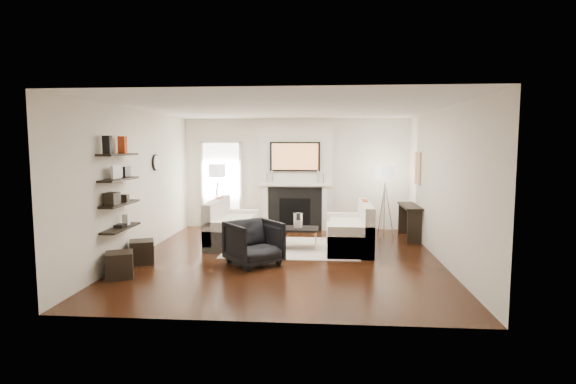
# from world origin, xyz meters

# --- Properties ---
(room_envelope) EXTENTS (6.00, 6.00, 6.00)m
(room_envelope) POSITION_xyz_m (0.00, 0.00, 1.35)
(room_envelope) COLOR black
(room_envelope) RESTS_ON ground
(chimney_breast) EXTENTS (1.80, 0.25, 2.70)m
(chimney_breast) POSITION_xyz_m (0.00, 2.88, 1.35)
(chimney_breast) COLOR silver
(chimney_breast) RESTS_ON floor
(fireplace_surround) EXTENTS (1.30, 0.02, 1.04)m
(fireplace_surround) POSITION_xyz_m (0.00, 2.74, 0.52)
(fireplace_surround) COLOR black
(fireplace_surround) RESTS_ON floor
(firebox) EXTENTS (0.75, 0.02, 0.65)m
(firebox) POSITION_xyz_m (0.00, 2.73, 0.45)
(firebox) COLOR black
(firebox) RESTS_ON floor
(mantel_pilaster_l) EXTENTS (0.12, 0.08, 1.10)m
(mantel_pilaster_l) POSITION_xyz_m (-0.72, 2.71, 0.55)
(mantel_pilaster_l) COLOR white
(mantel_pilaster_l) RESTS_ON floor
(mantel_pilaster_r) EXTENTS (0.12, 0.08, 1.10)m
(mantel_pilaster_r) POSITION_xyz_m (0.72, 2.71, 0.55)
(mantel_pilaster_r) COLOR white
(mantel_pilaster_r) RESTS_ON floor
(mantel_shelf) EXTENTS (1.70, 0.18, 0.07)m
(mantel_shelf) POSITION_xyz_m (0.00, 2.69, 1.12)
(mantel_shelf) COLOR white
(mantel_shelf) RESTS_ON chimney_breast
(tv_body) EXTENTS (1.20, 0.06, 0.70)m
(tv_body) POSITION_xyz_m (0.00, 2.71, 1.78)
(tv_body) COLOR black
(tv_body) RESTS_ON chimney_breast
(tv_screen) EXTENTS (1.10, 0.00, 0.62)m
(tv_screen) POSITION_xyz_m (0.00, 2.68, 1.78)
(tv_screen) COLOR #BF723F
(tv_screen) RESTS_ON tv_body
(candlestick_l_tall) EXTENTS (0.04, 0.04, 0.30)m
(candlestick_l_tall) POSITION_xyz_m (-0.55, 2.70, 1.30)
(candlestick_l_tall) COLOR silver
(candlestick_l_tall) RESTS_ON mantel_shelf
(candlestick_l_short) EXTENTS (0.04, 0.04, 0.24)m
(candlestick_l_short) POSITION_xyz_m (-0.68, 2.70, 1.27)
(candlestick_l_short) COLOR silver
(candlestick_l_short) RESTS_ON mantel_shelf
(candlestick_r_tall) EXTENTS (0.04, 0.04, 0.30)m
(candlestick_r_tall) POSITION_xyz_m (0.55, 2.70, 1.30)
(candlestick_r_tall) COLOR silver
(candlestick_r_tall) RESTS_ON mantel_shelf
(candlestick_r_short) EXTENTS (0.04, 0.04, 0.24)m
(candlestick_r_short) POSITION_xyz_m (0.68, 2.70, 1.27)
(candlestick_r_short) COLOR silver
(candlestick_r_short) RESTS_ON mantel_shelf
(hallway_panel) EXTENTS (0.90, 0.02, 2.10)m
(hallway_panel) POSITION_xyz_m (-1.85, 2.98, 1.05)
(hallway_panel) COLOR white
(hallway_panel) RESTS_ON floor
(door_trim_l) EXTENTS (0.06, 0.06, 2.16)m
(door_trim_l) POSITION_xyz_m (-2.33, 2.96, 1.05)
(door_trim_l) COLOR white
(door_trim_l) RESTS_ON floor
(door_trim_r) EXTENTS (0.06, 0.06, 2.16)m
(door_trim_r) POSITION_xyz_m (-1.37, 2.96, 1.05)
(door_trim_r) COLOR white
(door_trim_r) RESTS_ON floor
(door_trim_top) EXTENTS (1.02, 0.06, 0.06)m
(door_trim_top) POSITION_xyz_m (-1.85, 2.96, 2.13)
(door_trim_top) COLOR white
(door_trim_top) RESTS_ON wall_back
(rug) EXTENTS (2.60, 2.00, 0.01)m
(rug) POSITION_xyz_m (0.06, 0.83, 0.01)
(rug) COLOR beige
(rug) RESTS_ON floor
(loveseat_left_base) EXTENTS (0.85, 1.80, 0.42)m
(loveseat_left_base) POSITION_xyz_m (-1.19, 1.10, 0.21)
(loveseat_left_base) COLOR beige
(loveseat_left_base) RESTS_ON floor
(loveseat_left_back) EXTENTS (0.18, 1.80, 0.80)m
(loveseat_left_back) POSITION_xyz_m (-1.52, 1.10, 0.53)
(loveseat_left_back) COLOR beige
(loveseat_left_back) RESTS_ON floor
(loveseat_left_arm_n) EXTENTS (0.85, 0.18, 0.60)m
(loveseat_left_arm_n) POSITION_xyz_m (-1.19, 0.29, 0.30)
(loveseat_left_arm_n) COLOR beige
(loveseat_left_arm_n) RESTS_ON floor
(loveseat_left_arm_s) EXTENTS (0.85, 0.18, 0.60)m
(loveseat_left_arm_s) POSITION_xyz_m (-1.19, 1.91, 0.30)
(loveseat_left_arm_s) COLOR beige
(loveseat_left_arm_s) RESTS_ON floor
(loveseat_left_cushion) EXTENTS (0.63, 1.44, 0.10)m
(loveseat_left_cushion) POSITION_xyz_m (-1.14, 1.10, 0.47)
(loveseat_left_cushion) COLOR beige
(loveseat_left_cushion) RESTS_ON loveseat_left_base
(pillow_left_orange) EXTENTS (0.10, 0.42, 0.42)m
(pillow_left_orange) POSITION_xyz_m (-1.52, 1.40, 0.73)
(pillow_left_orange) COLOR #B03815
(pillow_left_orange) RESTS_ON loveseat_left_cushion
(pillow_left_charcoal) EXTENTS (0.10, 0.40, 0.40)m
(pillow_left_charcoal) POSITION_xyz_m (-1.52, 0.80, 0.72)
(pillow_left_charcoal) COLOR black
(pillow_left_charcoal) RESTS_ON loveseat_left_cushion
(loveseat_right_base) EXTENTS (0.85, 1.80, 0.42)m
(loveseat_right_base) POSITION_xyz_m (1.18, 0.83, 0.21)
(loveseat_right_base) COLOR beige
(loveseat_right_base) RESTS_ON floor
(loveseat_right_back) EXTENTS (0.18, 1.80, 0.80)m
(loveseat_right_back) POSITION_xyz_m (1.52, 0.83, 0.53)
(loveseat_right_back) COLOR beige
(loveseat_right_back) RESTS_ON floor
(loveseat_right_arm_n) EXTENTS (0.85, 0.18, 0.60)m
(loveseat_right_arm_n) POSITION_xyz_m (1.18, 0.02, 0.30)
(loveseat_right_arm_n) COLOR beige
(loveseat_right_arm_n) RESTS_ON floor
(loveseat_right_arm_s) EXTENTS (0.85, 0.18, 0.60)m
(loveseat_right_arm_s) POSITION_xyz_m (1.18, 1.64, 0.30)
(loveseat_right_arm_s) COLOR beige
(loveseat_right_arm_s) RESTS_ON floor
(loveseat_right_cushion) EXTENTS (0.63, 1.44, 0.10)m
(loveseat_right_cushion) POSITION_xyz_m (1.13, 0.83, 0.47)
(loveseat_right_cushion) COLOR beige
(loveseat_right_cushion) RESTS_ON loveseat_right_base
(pillow_right_orange) EXTENTS (0.10, 0.42, 0.42)m
(pillow_right_orange) POSITION_xyz_m (1.52, 1.13, 0.73)
(pillow_right_orange) COLOR #B03815
(pillow_right_orange) RESTS_ON loveseat_right_cushion
(pillow_right_charcoal) EXTENTS (0.10, 0.40, 0.40)m
(pillow_right_charcoal) POSITION_xyz_m (1.52, 0.53, 0.72)
(pillow_right_charcoal) COLOR black
(pillow_right_charcoal) RESTS_ON loveseat_right_cushion
(coffee_table) EXTENTS (1.10, 0.55, 0.04)m
(coffee_table) POSITION_xyz_m (0.04, 0.76, 0.40)
(coffee_table) COLOR black
(coffee_table) RESTS_ON floor
(coffee_leg_nw) EXTENTS (0.02, 0.02, 0.38)m
(coffee_leg_nw) POSITION_xyz_m (-0.46, 0.54, 0.19)
(coffee_leg_nw) COLOR silver
(coffee_leg_nw) RESTS_ON floor
(coffee_leg_ne) EXTENTS (0.02, 0.02, 0.38)m
(coffee_leg_ne) POSITION_xyz_m (0.54, 0.54, 0.19)
(coffee_leg_ne) COLOR silver
(coffee_leg_ne) RESTS_ON floor
(coffee_leg_sw) EXTENTS (0.02, 0.02, 0.38)m
(coffee_leg_sw) POSITION_xyz_m (-0.46, 0.98, 0.19)
(coffee_leg_sw) COLOR silver
(coffee_leg_sw) RESTS_ON floor
(coffee_leg_se) EXTENTS (0.02, 0.02, 0.38)m
(coffee_leg_se) POSITION_xyz_m (0.54, 0.98, 0.19)
(coffee_leg_se) COLOR silver
(coffee_leg_se) RESTS_ON floor
(hurricane_glass) EXTENTS (0.18, 0.18, 0.32)m
(hurricane_glass) POSITION_xyz_m (0.19, 0.76, 0.56)
(hurricane_glass) COLOR white
(hurricane_glass) RESTS_ON coffee_table
(hurricane_candle) EXTENTS (0.09, 0.09, 0.14)m
(hurricane_candle) POSITION_xyz_m (0.19, 0.76, 0.50)
(hurricane_candle) COLOR white
(hurricane_candle) RESTS_ON coffee_table
(copper_bowl) EXTENTS (0.31, 0.31, 0.05)m
(copper_bowl) POSITION_xyz_m (-0.21, 0.76, 0.45)
(copper_bowl) COLOR #AA3A1C
(copper_bowl) RESTS_ON coffee_table
(armchair) EXTENTS (1.11, 1.10, 0.83)m
(armchair) POSITION_xyz_m (-0.50, -0.48, 0.42)
(armchair) COLOR black
(armchair) RESTS_ON floor
(lamp_left_post) EXTENTS (0.02, 0.02, 1.20)m
(lamp_left_post) POSITION_xyz_m (-1.85, 2.52, 0.60)
(lamp_left_post) COLOR silver
(lamp_left_post) RESTS_ON floor
(lamp_left_shade) EXTENTS (0.40, 0.40, 0.30)m
(lamp_left_shade) POSITION_xyz_m (-1.85, 2.52, 1.45)
(lamp_left_shade) COLOR white
(lamp_left_shade) RESTS_ON lamp_left_post
(lamp_left_leg_a) EXTENTS (0.25, 0.02, 1.23)m
(lamp_left_leg_a) POSITION_xyz_m (-1.74, 2.52, 0.60)
(lamp_left_leg_a) COLOR silver
(lamp_left_leg_a) RESTS_ON floor
(lamp_left_leg_b) EXTENTS (0.14, 0.22, 1.23)m
(lamp_left_leg_b) POSITION_xyz_m (-1.91, 2.62, 0.60)
(lamp_left_leg_b) COLOR silver
(lamp_left_leg_b) RESTS_ON floor
(lamp_left_leg_c) EXTENTS (0.14, 0.22, 1.23)m
(lamp_left_leg_c) POSITION_xyz_m (-1.91, 2.43, 0.60)
(lamp_left_leg_c) COLOR silver
(lamp_left_leg_c) RESTS_ON floor
(lamp_right_post) EXTENTS (0.02, 0.02, 1.20)m
(lamp_right_post) POSITION_xyz_m (2.05, 2.10, 0.60)
(lamp_right_post) COLOR silver
(lamp_right_post) RESTS_ON floor
(lamp_right_shade) EXTENTS (0.40, 0.40, 0.30)m
(lamp_right_shade) POSITION_xyz_m (2.05, 2.10, 1.45)
(lamp_right_shade) COLOR white
(lamp_right_shade) RESTS_ON lamp_right_post
(lamp_right_leg_a) EXTENTS (0.25, 0.02, 1.23)m
(lamp_right_leg_a) POSITION_xyz_m (2.16, 2.10, 0.60)
(lamp_right_leg_a) COLOR silver
(lamp_right_leg_a) RESTS_ON floor
(lamp_right_leg_b) EXTENTS (0.14, 0.22, 1.23)m
(lamp_right_leg_b) POSITION_xyz_m (2.00, 2.19, 0.60)
(lamp_right_leg_b) COLOR silver
(lamp_right_leg_b) RESTS_ON floor
(lamp_right_leg_c) EXTENTS (0.14, 0.22, 1.23)m
(lamp_right_leg_c) POSITION_xyz_m (1.99, 2.00, 0.60)
(lamp_right_leg_c) COLOR silver
(lamp_right_leg_c) RESTS_ON floor
(console_top) EXTENTS (0.35, 1.20, 0.04)m
(console_top) POSITION_xyz_m (2.57, 1.87, 0.73)
(console_top) COLOR black
(console_top) RESTS_ON floor
(console_leg_n) EXTENTS (0.30, 0.04, 0.71)m
(console_leg_n) POSITION_xyz_m (2.57, 1.32, 0.35)
(console_leg_n) COLOR black
(console_leg_n) RESTS_ON floor
(console_leg_s) EXTENTS (0.30, 0.04, 0.71)m
(console_leg_s) POSITION_xyz_m (2.57, 2.42, 0.35)
(console_leg_s) COLOR black
(console_leg_s) RESTS_ON floor
(wall_art) EXTENTS (0.03, 0.70, 0.70)m
(wall_art) POSITION_xyz_m (2.73, 2.05, 1.55)
(wall_art) COLOR tan
(wall_art) RESTS_ON wall_right
(shelf_bottom) EXTENTS (0.25, 1.00, 0.03)m
(shelf_bottom) POSITION_xyz_m (-2.62, -1.00, 0.70)
(shelf_bottom) COLOR black
(shelf_bottom) RESTS_ON wall_left
(shelf_lower) EXTENTS (0.25, 1.00, 0.04)m
(shelf_lower) POSITION_xyz_m (-2.62, -1.00, 1.10)
(shelf_lower) COLOR black
(shelf_lower) RESTS_ON wall_left
(shelf_upper) EXTENTS (0.25, 1.00, 0.04)m
(shelf_upper) POSITION_xyz_m (-2.62, -1.00, 1.50)
(shelf_upper) COLOR black
(shelf_upper) RESTS_ON wall_left
(shelf_top) EXTENTS (0.25, 1.00, 0.04)m
(shelf_top) POSITION_xyz_m (-2.62, -1.00, 1.90)
(shelf_top) COLOR black
(shelf_top) RESTS_ON wall_left
(decor_magfile_a) EXTENTS (0.12, 0.10, 0.28)m
(decor_magfile_a) POSITION_xyz_m (-2.62, -1.35, 2.06)
(decor_magfile_a) COLOR black
(decor_magfile_a) RESTS_ON shelf_top
(decor_magfile_b) EXTENTS (0.12, 0.10, 0.28)m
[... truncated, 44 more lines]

